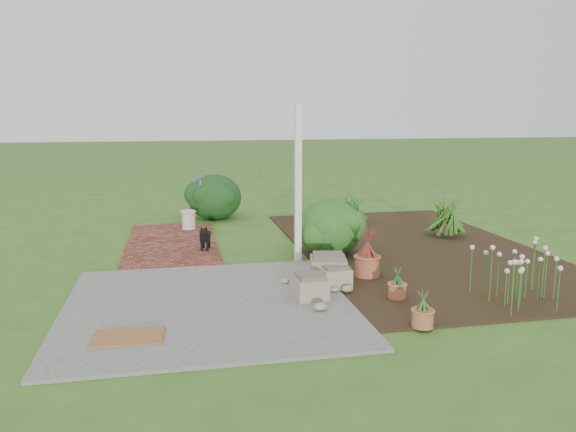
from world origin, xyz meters
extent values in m
plane|color=#3A6520|center=(0.00, 0.00, 0.00)|extent=(80.00, 80.00, 0.00)
cube|color=#5D5D5B|center=(-1.25, -1.75, 0.02)|extent=(3.50, 3.50, 0.04)
cube|color=#5E271D|center=(-1.70, 1.75, 0.02)|extent=(1.60, 3.50, 0.04)
cube|color=black|center=(2.50, 0.50, 0.01)|extent=(4.00, 7.00, 0.03)
cube|color=white|center=(0.30, 0.10, 1.25)|extent=(0.10, 0.10, 2.50)
cube|color=#726355|center=(0.04, -1.79, 0.17)|extent=(0.43, 0.43, 0.27)
cube|color=gray|center=(0.48, -1.39, 0.17)|extent=(0.43, 0.43, 0.26)
cube|color=#706B55|center=(0.47, -1.13, 0.20)|extent=(0.58, 0.58, 0.33)
cube|color=brown|center=(-2.14, -2.66, 0.05)|extent=(0.76, 0.51, 0.02)
cube|color=black|center=(-1.12, 1.06, 0.27)|extent=(0.20, 0.34, 0.14)
cylinder|color=black|center=(-1.19, 0.96, 0.12)|extent=(0.04, 0.04, 0.16)
cylinder|color=black|center=(-1.10, 0.94, 0.12)|extent=(0.04, 0.04, 0.16)
cylinder|color=black|center=(-1.14, 1.18, 0.12)|extent=(0.04, 0.04, 0.16)
cylinder|color=black|center=(-1.05, 1.16, 0.12)|extent=(0.04, 0.04, 0.16)
sphere|color=black|center=(-1.16, 0.87, 0.38)|extent=(0.13, 0.13, 0.13)
cone|color=black|center=(-1.09, 1.22, 0.37)|extent=(0.07, 0.11, 0.12)
cylinder|color=beige|center=(-1.35, 2.90, 0.22)|extent=(0.34, 0.34, 0.36)
ellipsoid|color=#194411|center=(0.91, 0.38, 0.50)|extent=(1.35, 1.35, 0.94)
cylinder|color=#A15636|center=(1.10, -0.97, 0.18)|extent=(0.45, 0.45, 0.30)
cylinder|color=#B65F3D|center=(1.14, -1.99, 0.13)|extent=(0.24, 0.24, 0.19)
cylinder|color=#9E5D35|center=(1.03, -2.98, 0.13)|extent=(0.26, 0.26, 0.20)
ellipsoid|color=black|center=(-0.73, 4.15, 0.52)|extent=(1.26, 1.26, 1.03)
camera|label=1|loc=(-1.61, -8.46, 2.38)|focal=35.00mm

